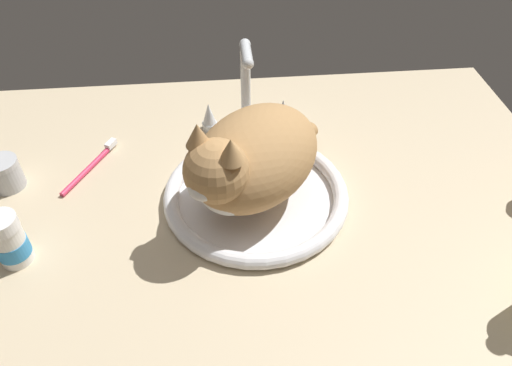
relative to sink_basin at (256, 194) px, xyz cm
name	(u,v)px	position (x,y,z in cm)	size (l,w,h in cm)	color
countertop	(248,197)	(-1.32, 2.02, -2.71)	(121.95, 79.71, 3.00)	#CCB793
sink_basin	(256,194)	(0.00, 0.00, 0.00)	(33.29, 33.29, 2.73)	white
faucet	(246,98)	(0.00, 21.52, 6.58)	(18.86, 10.27, 20.27)	silver
cat	(250,160)	(-1.20, -1.38, 9.40)	(30.69, 31.43, 18.91)	tan
pill_bottle	(9,241)	(-39.43, -10.01, 3.20)	(5.25, 5.25, 9.50)	white
metal_jar	(5,174)	(-45.63, 7.90, 1.80)	(6.09, 6.09, 5.98)	#B2B5BA
toothbrush	(91,165)	(-31.14, 11.61, -0.58)	(8.83, 15.27, 1.70)	#D83359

